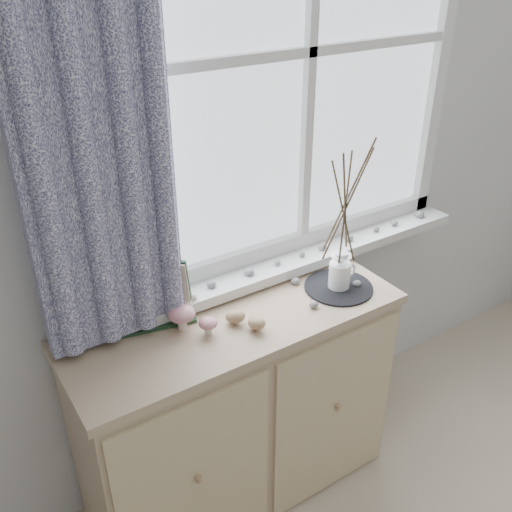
# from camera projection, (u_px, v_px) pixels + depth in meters

# --- Properties ---
(sideboard) EXTENTS (1.20, 0.45, 0.85)m
(sideboard) POSITION_uv_depth(u_px,v_px,m) (239.00, 409.00, 2.16)
(sideboard) COLOR tan
(sideboard) RESTS_ON ground
(botanical_book) EXTENTS (0.37, 0.20, 0.24)m
(botanical_book) POSITION_uv_depth(u_px,v_px,m) (151.00, 298.00, 1.84)
(botanical_book) COLOR #1C3B22
(botanical_book) RESTS_ON sideboard
(toadstool_cluster) EXTENTS (0.14, 0.15, 0.09)m
(toadstool_cluster) POSITION_uv_depth(u_px,v_px,m) (188.00, 317.00, 1.87)
(toadstool_cluster) COLOR silver
(toadstool_cluster) RESTS_ON sideboard
(wooden_eggs) EXTENTS (0.10, 0.11, 0.07)m
(wooden_eggs) POSITION_uv_depth(u_px,v_px,m) (246.00, 320.00, 1.90)
(wooden_eggs) COLOR tan
(wooden_eggs) RESTS_ON sideboard
(songbird_figurine) EXTENTS (0.16, 0.11, 0.07)m
(songbird_figurine) POSITION_uv_depth(u_px,v_px,m) (183.00, 308.00, 1.94)
(songbird_figurine) COLOR beige
(songbird_figurine) RESTS_ON sideboard
(crocheted_doily) EXTENTS (0.26, 0.26, 0.01)m
(crocheted_doily) POSITION_uv_depth(u_px,v_px,m) (338.00, 287.00, 2.12)
(crocheted_doily) COLOR black
(crocheted_doily) RESTS_ON sideboard
(twig_pitcher) EXTENTS (0.23, 0.23, 0.60)m
(twig_pitcher) POSITION_uv_depth(u_px,v_px,m) (346.00, 202.00, 1.95)
(twig_pitcher) COLOR white
(twig_pitcher) RESTS_ON crocheted_doily
(sideboard_pebbles) EXTENTS (0.33, 0.23, 0.02)m
(sideboard_pebbles) POSITION_uv_depth(u_px,v_px,m) (307.00, 289.00, 2.09)
(sideboard_pebbles) COLOR gray
(sideboard_pebbles) RESTS_ON sideboard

